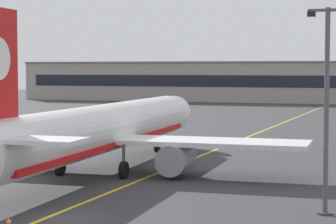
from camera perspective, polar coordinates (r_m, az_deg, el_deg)
name	(u,v)px	position (r m, az deg, el deg)	size (l,w,h in m)	color
ground_plane	(62,219)	(38.47, -8.76, -8.75)	(400.00, 400.00, 0.00)	#353538
taxiway_centreline	(206,154)	(66.23, 3.14, -3.49)	(0.30, 180.00, 0.01)	yellow
airliner_foreground	(101,131)	(53.73, -5.62, -1.56)	(32.13, 41.48, 11.65)	white
apron_lamp_post	(327,106)	(39.38, 13.03, 0.45)	(2.24, 0.90, 11.61)	#515156
safety_cone_by_nose_gear	(176,149)	(68.10, 0.67, -3.07)	(0.44, 0.44, 0.55)	orange
safety_cone_by_tail	(9,222)	(37.03, -13.10, -8.89)	(0.44, 0.44, 0.55)	orange
terminal_building	(317,82)	(167.00, 12.24, 2.45)	(149.91, 12.40, 9.88)	#9E998E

